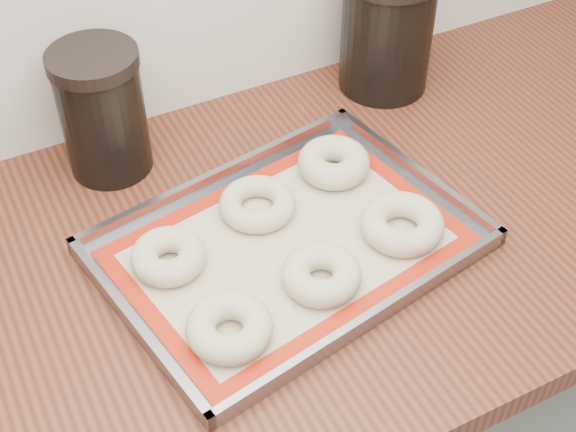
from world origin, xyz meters
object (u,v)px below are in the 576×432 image
bagel_back_left (168,256)px  bagel_front_left (229,327)px  baking_tray (288,245)px  canister_right (387,29)px  bagel_front_right (402,224)px  canister_mid (102,112)px  bagel_back_right (334,162)px  bagel_front_mid (321,274)px  bagel_back_mid (257,204)px

bagel_back_left → bagel_front_left: bearing=-80.8°
baking_tray → canister_right: (0.31, 0.26, 0.09)m
bagel_front_right → canister_mid: size_ratio=0.58×
bagel_front_right → bagel_back_right: bagel_back_right is taller
bagel_front_mid → canister_right: canister_right is taller
bagel_back_left → bagel_front_right: bearing=-16.0°
baking_tray → canister_mid: size_ratio=2.71×
bagel_front_left → bagel_front_mid: 0.14m
bagel_back_right → bagel_front_mid: bearing=-123.5°
bagel_back_left → canister_mid: bearing=90.3°
bagel_front_left → canister_right: bearing=39.9°
baking_tray → bagel_front_left: size_ratio=5.02×
bagel_back_left → bagel_back_mid: 0.15m
bagel_back_mid → bagel_back_right: size_ratio=1.01×
baking_tray → bagel_back_mid: (-0.01, 0.08, 0.01)m
bagel_front_mid → bagel_back_right: bagel_back_right is taller
bagel_back_mid → canister_mid: bearing=126.9°
bagel_back_mid → canister_right: 0.38m
bagel_back_mid → bagel_back_right: bearing=10.6°
canister_mid → bagel_back_mid: bearing=-53.1°
baking_tray → canister_right: size_ratio=2.54×
bagel_front_left → canister_mid: (-0.02, 0.37, 0.07)m
baking_tray → bagel_back_mid: 0.08m
canister_mid → canister_right: (0.46, -0.00, 0.01)m
bagel_front_left → bagel_back_right: (0.25, 0.20, 0.00)m
bagel_front_mid → bagel_back_right: 0.21m
bagel_front_left → bagel_front_right: 0.28m
canister_mid → canister_right: canister_right is taller
baking_tray → bagel_back_mid: size_ratio=4.96×
baking_tray → bagel_back_left: bearing=165.5°
baking_tray → bagel_back_left: (-0.15, 0.04, 0.02)m
bagel_back_left → baking_tray: bearing=-14.5°
canister_right → bagel_back_right: bearing=-138.4°
canister_mid → canister_right: 0.46m
baking_tray → bagel_front_right: bearing=-17.7°
canister_mid → bagel_front_left: bearing=-86.3°
bagel_front_left → bagel_front_right: bearing=11.2°
bagel_back_mid → canister_right: canister_right is taller
bagel_front_mid → bagel_back_right: (0.12, 0.18, 0.00)m
bagel_back_mid → bagel_back_right: (0.13, 0.02, 0.00)m
bagel_front_mid → bagel_back_mid: bagel_front_mid is taller
bagel_back_mid → canister_right: size_ratio=0.51×
bagel_back_left → bagel_back_mid: bearing=15.1°
baking_tray → bagel_back_mid: bagel_back_mid is taller
canister_mid → bagel_front_right: bearing=-46.8°
bagel_front_right → bagel_back_mid: (-0.15, 0.12, -0.00)m
bagel_front_left → bagel_back_right: size_ratio=1.00×
canister_right → bagel_back_left: bearing=-153.7°
bagel_front_mid → bagel_front_left: bearing=-170.1°
canister_mid → bagel_back_left: bearing=-89.7°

